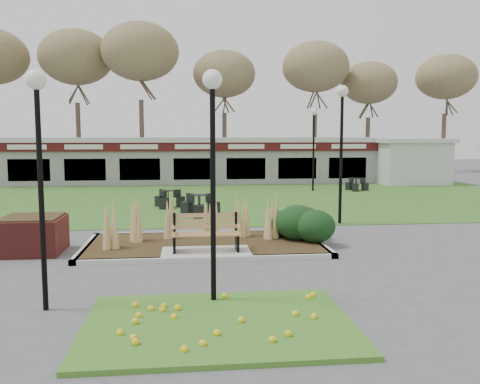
{
  "coord_description": "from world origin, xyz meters",
  "views": [
    {
      "loc": [
        -0.49,
        -12.28,
        2.98
      ],
      "look_at": [
        1.05,
        2.0,
        1.4
      ],
      "focal_mm": 38.0,
      "sensor_mm": 36.0,
      "label": 1
    }
  ],
  "objects": [
    {
      "name": "ground",
      "position": [
        0.0,
        0.0,
        0.0
      ],
      "size": [
        100.0,
        100.0,
        0.0
      ],
      "primitive_type": "plane",
      "color": "#515154",
      "rests_on": "ground"
    },
    {
      "name": "lawn",
      "position": [
        0.0,
        12.0,
        0.01
      ],
      "size": [
        34.0,
        16.0,
        0.02
      ],
      "primitive_type": "cube",
      "color": "#265F1E",
      "rests_on": "ground"
    },
    {
      "name": "flower_bed",
      "position": [
        0.0,
        -4.6,
        0.07
      ],
      "size": [
        4.2,
        3.0,
        0.16
      ],
      "color": "#2B681D",
      "rests_on": "ground"
    },
    {
      "name": "planting_bed",
      "position": [
        1.27,
        1.35,
        0.37
      ],
      "size": [
        6.75,
        3.4,
        1.27
      ],
      "color": "black",
      "rests_on": "ground"
    },
    {
      "name": "park_bench",
      "position": [
        0.0,
        0.25,
        0.59
      ],
      "size": [
        1.7,
        0.66,
        0.93
      ],
      "color": "#AD844E",
      "rests_on": "ground"
    },
    {
      "name": "brick_planter",
      "position": [
        -4.4,
        1.0,
        0.48
      ],
      "size": [
        1.5,
        1.5,
        0.95
      ],
      "color": "maroon",
      "rests_on": "ground"
    },
    {
      "name": "food_pavilion",
      "position": [
        0.0,
        19.96,
        1.48
      ],
      "size": [
        24.6,
        3.4,
        2.9
      ],
      "color": "gray",
      "rests_on": "ground"
    },
    {
      "name": "service_hut",
      "position": [
        13.5,
        18.0,
        1.45
      ],
      "size": [
        4.4,
        3.4,
        2.83
      ],
      "color": "silver",
      "rests_on": "ground"
    },
    {
      "name": "tree_backdrop",
      "position": [
        0.0,
        28.0,
        8.36
      ],
      "size": [
        47.24,
        5.24,
        10.36
      ],
      "color": "#47382B",
      "rests_on": "ground"
    },
    {
      "name": "lamp_post_near_left",
      "position": [
        -2.91,
        -3.5,
        2.97
      ],
      "size": [
        0.34,
        0.34,
        4.07
      ],
      "color": "black",
      "rests_on": "ground"
    },
    {
      "name": "lamp_post_near_right",
      "position": [
        -0.01,
        -3.5,
        2.99
      ],
      "size": [
        0.34,
        0.34,
        4.11
      ],
      "color": "black",
      "rests_on": "ground"
    },
    {
      "name": "lamp_post_mid_right",
      "position": [
        4.73,
        4.35,
        3.4
      ],
      "size": [
        0.39,
        0.39,
        4.66
      ],
      "color": "black",
      "rests_on": "ground"
    },
    {
      "name": "lamp_post_far_right",
      "position": [
        6.41,
        14.61,
        3.25
      ],
      "size": [
        0.37,
        0.37,
        4.46
      ],
      "color": "black",
      "rests_on": "ground"
    },
    {
      "name": "bistro_set_b",
      "position": [
        0.03,
        6.47,
        0.29
      ],
      "size": [
        1.5,
        1.38,
        0.8
      ],
      "color": "black",
      "rests_on": "ground"
    },
    {
      "name": "bistro_set_c",
      "position": [
        -1.22,
        8.91,
        0.26
      ],
      "size": [
        1.29,
        1.31,
        0.72
      ],
      "color": "black",
      "rests_on": "ground"
    },
    {
      "name": "bistro_set_d",
      "position": [
        8.8,
        14.46,
        0.24
      ],
      "size": [
        1.15,
        1.27,
        0.68
      ],
      "color": "black",
      "rests_on": "ground"
    }
  ]
}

